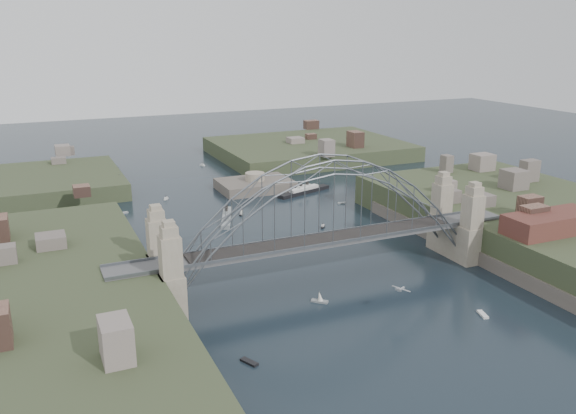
{
  "coord_description": "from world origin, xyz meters",
  "views": [
    {
      "loc": [
        -51.09,
        -96.77,
        47.35
      ],
      "look_at": [
        0.0,
        18.0,
        10.0
      ],
      "focal_mm": 37.16,
      "sensor_mm": 36.0,
      "label": 1
    }
  ],
  "objects_px": {
    "bridge": "(326,220)",
    "naval_cruiser_far": "(120,184)",
    "ocean_liner": "(304,191)",
    "naval_cruiser_near": "(227,217)",
    "fort_island": "(255,191)",
    "wharf_shed": "(551,223)"
  },
  "relations": [
    {
      "from": "bridge",
      "to": "naval_cruiser_far",
      "type": "height_order",
      "value": "bridge"
    },
    {
      "from": "bridge",
      "to": "ocean_liner",
      "type": "height_order",
      "value": "bridge"
    },
    {
      "from": "bridge",
      "to": "naval_cruiser_far",
      "type": "relative_size",
      "value": 4.84
    },
    {
      "from": "naval_cruiser_near",
      "to": "ocean_liner",
      "type": "xyz_separation_m",
      "value": [
        29.68,
        15.42,
        -0.04
      ]
    },
    {
      "from": "naval_cruiser_near",
      "to": "naval_cruiser_far",
      "type": "relative_size",
      "value": 0.94
    },
    {
      "from": "ocean_liner",
      "to": "fort_island",
      "type": "bearing_deg",
      "value": 140.71
    },
    {
      "from": "naval_cruiser_far",
      "to": "fort_island",
      "type": "bearing_deg",
      "value": -28.95
    },
    {
      "from": "fort_island",
      "to": "naval_cruiser_near",
      "type": "bearing_deg",
      "value": -124.87
    },
    {
      "from": "fort_island",
      "to": "naval_cruiser_far",
      "type": "height_order",
      "value": "fort_island"
    },
    {
      "from": "fort_island",
      "to": "wharf_shed",
      "type": "bearing_deg",
      "value": -69.15
    },
    {
      "from": "fort_island",
      "to": "wharf_shed",
      "type": "height_order",
      "value": "wharf_shed"
    },
    {
      "from": "bridge",
      "to": "fort_island",
      "type": "bearing_deg",
      "value": 80.27
    },
    {
      "from": "naval_cruiser_near",
      "to": "ocean_liner",
      "type": "height_order",
      "value": "naval_cruiser_near"
    },
    {
      "from": "naval_cruiser_far",
      "to": "ocean_liner",
      "type": "bearing_deg",
      "value": -31.7
    },
    {
      "from": "naval_cruiser_far",
      "to": "naval_cruiser_near",
      "type": "bearing_deg",
      "value": -66.59
    },
    {
      "from": "bridge",
      "to": "fort_island",
      "type": "relative_size",
      "value": 3.82
    },
    {
      "from": "naval_cruiser_far",
      "to": "ocean_liner",
      "type": "distance_m",
      "value": 58.32
    },
    {
      "from": "fort_island",
      "to": "naval_cruiser_near",
      "type": "distance_m",
      "value": 30.84
    },
    {
      "from": "ocean_liner",
      "to": "wharf_shed",
      "type": "bearing_deg",
      "value": -74.94
    },
    {
      "from": "ocean_liner",
      "to": "bridge",
      "type": "bearing_deg",
      "value": -111.8
    },
    {
      "from": "naval_cruiser_near",
      "to": "ocean_liner",
      "type": "relative_size",
      "value": 0.85
    },
    {
      "from": "naval_cruiser_near",
      "to": "wharf_shed",
      "type": "bearing_deg",
      "value": -49.8
    }
  ]
}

